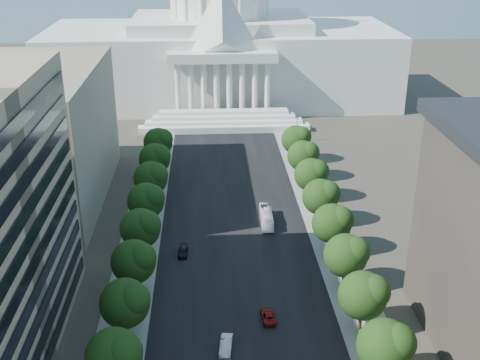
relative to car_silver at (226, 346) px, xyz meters
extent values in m
cube|color=black|center=(3.04, 45.95, -0.82)|extent=(30.00, 260.00, 0.01)
cube|color=gray|center=(-15.96, 45.95, -0.82)|extent=(8.00, 260.00, 0.02)
cube|color=gray|center=(22.04, 45.95, -0.82)|extent=(8.00, 260.00, 0.02)
cube|color=white|center=(3.04, 140.95, 11.68)|extent=(120.00, 50.00, 25.00)
cube|color=white|center=(3.04, 140.95, 26.18)|extent=(60.00, 40.00, 4.00)
cube|color=white|center=(3.04, 113.95, 19.68)|extent=(34.00, 8.00, 3.00)
cube|color=gray|center=(-44.96, 55.95, 14.18)|extent=(38.00, 52.00, 30.00)
sphere|color=black|center=(-14.96, -8.05, 5.35)|extent=(7.60, 7.60, 7.60)
sphere|color=black|center=(-13.63, -8.81, 6.49)|extent=(5.32, 5.32, 5.32)
cylinder|color=#33261C|center=(-14.96, 3.95, 0.65)|extent=(0.56, 0.56, 2.94)
sphere|color=black|center=(-14.96, 3.95, 5.35)|extent=(7.60, 7.60, 7.60)
sphere|color=black|center=(-13.63, 3.19, 6.49)|extent=(5.32, 5.32, 5.32)
cylinder|color=#33261C|center=(-14.96, 15.95, 0.65)|extent=(0.56, 0.56, 2.94)
sphere|color=black|center=(-14.96, 15.95, 5.35)|extent=(7.60, 7.60, 7.60)
sphere|color=black|center=(-13.63, 15.19, 6.49)|extent=(5.32, 5.32, 5.32)
cylinder|color=#33261C|center=(-14.96, 27.95, 0.65)|extent=(0.56, 0.56, 2.94)
sphere|color=black|center=(-14.96, 27.95, 5.35)|extent=(7.60, 7.60, 7.60)
sphere|color=black|center=(-13.63, 27.19, 6.49)|extent=(5.32, 5.32, 5.32)
cylinder|color=#33261C|center=(-14.96, 39.95, 0.65)|extent=(0.56, 0.56, 2.94)
sphere|color=black|center=(-14.96, 39.95, 5.35)|extent=(7.60, 7.60, 7.60)
sphere|color=black|center=(-13.63, 39.19, 6.49)|extent=(5.32, 5.32, 5.32)
cylinder|color=#33261C|center=(-14.96, 51.95, 0.65)|extent=(0.56, 0.56, 2.94)
sphere|color=black|center=(-14.96, 51.95, 5.35)|extent=(7.60, 7.60, 7.60)
sphere|color=black|center=(-13.63, 51.19, 6.49)|extent=(5.32, 5.32, 5.32)
cylinder|color=#33261C|center=(-14.96, 63.95, 0.65)|extent=(0.56, 0.56, 2.94)
sphere|color=black|center=(-14.96, 63.95, 5.35)|extent=(7.60, 7.60, 7.60)
sphere|color=black|center=(-13.63, 63.19, 6.49)|extent=(5.32, 5.32, 5.32)
cylinder|color=#33261C|center=(-14.96, 75.95, 0.65)|extent=(0.56, 0.56, 2.94)
sphere|color=black|center=(-14.96, 75.95, 5.35)|extent=(7.60, 7.60, 7.60)
sphere|color=black|center=(-13.63, 75.19, 6.49)|extent=(5.32, 5.32, 5.32)
sphere|color=black|center=(21.04, -8.05, 5.35)|extent=(7.60, 7.60, 7.60)
sphere|color=black|center=(22.37, -8.81, 6.49)|extent=(5.32, 5.32, 5.32)
cylinder|color=#33261C|center=(21.04, 3.95, 0.65)|extent=(0.56, 0.56, 2.94)
sphere|color=black|center=(21.04, 3.95, 5.35)|extent=(7.60, 7.60, 7.60)
sphere|color=black|center=(22.37, 3.19, 6.49)|extent=(5.32, 5.32, 5.32)
cylinder|color=#33261C|center=(21.04, 15.95, 0.65)|extent=(0.56, 0.56, 2.94)
sphere|color=black|center=(21.04, 15.95, 5.35)|extent=(7.60, 7.60, 7.60)
sphere|color=black|center=(22.37, 15.19, 6.49)|extent=(5.32, 5.32, 5.32)
cylinder|color=#33261C|center=(21.04, 27.95, 0.65)|extent=(0.56, 0.56, 2.94)
sphere|color=black|center=(21.04, 27.95, 5.35)|extent=(7.60, 7.60, 7.60)
sphere|color=black|center=(22.37, 27.19, 6.49)|extent=(5.32, 5.32, 5.32)
cylinder|color=#33261C|center=(21.04, 39.95, 0.65)|extent=(0.56, 0.56, 2.94)
sphere|color=black|center=(21.04, 39.95, 5.35)|extent=(7.60, 7.60, 7.60)
sphere|color=black|center=(22.37, 39.19, 6.49)|extent=(5.32, 5.32, 5.32)
cylinder|color=#33261C|center=(21.04, 51.95, 0.65)|extent=(0.56, 0.56, 2.94)
sphere|color=black|center=(21.04, 51.95, 5.35)|extent=(7.60, 7.60, 7.60)
sphere|color=black|center=(22.37, 51.19, 6.49)|extent=(5.32, 5.32, 5.32)
cylinder|color=#33261C|center=(21.04, 63.95, 0.65)|extent=(0.56, 0.56, 2.94)
sphere|color=black|center=(21.04, 63.95, 5.35)|extent=(7.60, 7.60, 7.60)
sphere|color=black|center=(22.37, 63.19, 6.49)|extent=(5.32, 5.32, 5.32)
cylinder|color=#33261C|center=(21.04, 75.95, 0.65)|extent=(0.56, 0.56, 2.94)
sphere|color=black|center=(21.04, 75.95, 5.35)|extent=(7.60, 7.60, 7.60)
sphere|color=black|center=(22.37, 75.19, 6.49)|extent=(5.32, 5.32, 5.32)
cylinder|color=gray|center=(23.54, -9.05, 3.68)|extent=(0.18, 0.18, 9.00)
cylinder|color=gray|center=(22.34, -9.05, 7.98)|extent=(2.40, 0.14, 0.14)
sphere|color=gray|center=(21.24, -9.05, 7.88)|extent=(0.44, 0.44, 0.44)
cylinder|color=gray|center=(23.54, 15.95, 3.68)|extent=(0.18, 0.18, 9.00)
cylinder|color=gray|center=(22.34, 15.95, 7.98)|extent=(2.40, 0.14, 0.14)
sphere|color=gray|center=(21.24, 15.95, 7.88)|extent=(0.44, 0.44, 0.44)
cylinder|color=gray|center=(23.54, 40.95, 3.68)|extent=(0.18, 0.18, 9.00)
cylinder|color=gray|center=(22.34, 40.95, 7.98)|extent=(2.40, 0.14, 0.14)
sphere|color=gray|center=(21.24, 40.95, 7.88)|extent=(0.44, 0.44, 0.44)
cylinder|color=gray|center=(23.54, 65.95, 3.68)|extent=(0.18, 0.18, 9.00)
cylinder|color=gray|center=(22.34, 65.95, 7.98)|extent=(2.40, 0.14, 0.14)
sphere|color=gray|center=(21.24, 65.95, 7.88)|extent=(0.44, 0.44, 0.44)
cylinder|color=gray|center=(23.54, 90.95, 3.68)|extent=(0.18, 0.18, 9.00)
cylinder|color=gray|center=(22.34, 90.95, 7.98)|extent=(2.40, 0.14, 0.14)
sphere|color=gray|center=(21.24, 90.95, 7.88)|extent=(0.44, 0.44, 0.44)
imported|color=#B1B4B9|center=(0.00, 0.00, 0.00)|extent=(2.33, 5.17, 1.64)
imported|color=maroon|center=(7.03, 7.08, -0.16)|extent=(2.45, 4.88, 1.33)
imported|color=black|center=(-7.23, 28.41, -0.17)|extent=(2.00, 4.55, 1.30)
imported|color=white|center=(9.94, 40.65, 0.60)|extent=(2.64, 10.28, 2.85)
camera|label=1|loc=(-1.98, -72.19, 57.48)|focal=45.00mm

